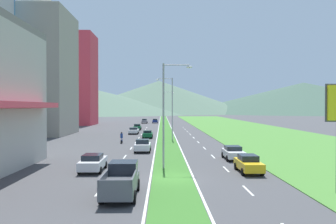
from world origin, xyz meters
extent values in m
plane|color=#424244|center=(0.00, 0.00, 0.00)|extent=(600.00, 600.00, 0.00)
cube|color=#387028|center=(0.00, 60.00, 0.03)|extent=(3.20, 240.00, 0.06)
cube|color=#477F33|center=(20.60, 60.00, 0.03)|extent=(24.00, 240.00, 0.06)
cube|color=silver|center=(-5.10, -4.03, 0.01)|extent=(0.16, 2.80, 0.01)
cube|color=silver|center=(-5.10, 3.96, 0.01)|extent=(0.16, 2.80, 0.01)
cube|color=silver|center=(-5.10, 11.95, 0.01)|extent=(0.16, 2.80, 0.01)
cube|color=silver|center=(-5.10, 19.94, 0.01)|extent=(0.16, 2.80, 0.01)
cube|color=silver|center=(-5.10, 27.92, 0.01)|extent=(0.16, 2.80, 0.01)
cube|color=silver|center=(-5.10, 35.91, 0.01)|extent=(0.16, 2.80, 0.01)
cube|color=silver|center=(-5.10, 43.90, 0.01)|extent=(0.16, 2.80, 0.01)
cube|color=silver|center=(-5.10, 51.89, 0.01)|extent=(0.16, 2.80, 0.01)
cube|color=silver|center=(-5.10, 59.87, 0.01)|extent=(0.16, 2.80, 0.01)
cube|color=silver|center=(-5.10, 67.86, 0.01)|extent=(0.16, 2.80, 0.01)
cube|color=silver|center=(5.10, -4.03, 0.01)|extent=(0.16, 2.80, 0.01)
cube|color=silver|center=(5.10, 3.96, 0.01)|extent=(0.16, 2.80, 0.01)
cube|color=silver|center=(5.10, 11.95, 0.01)|extent=(0.16, 2.80, 0.01)
cube|color=silver|center=(5.10, 19.94, 0.01)|extent=(0.16, 2.80, 0.01)
cube|color=silver|center=(5.10, 27.92, 0.01)|extent=(0.16, 2.80, 0.01)
cube|color=silver|center=(5.10, 35.91, 0.01)|extent=(0.16, 2.80, 0.01)
cube|color=silver|center=(5.10, 43.90, 0.01)|extent=(0.16, 2.80, 0.01)
cube|color=silver|center=(5.10, 51.89, 0.01)|extent=(0.16, 2.80, 0.01)
cube|color=silver|center=(5.10, 59.87, 0.01)|extent=(0.16, 2.80, 0.01)
cube|color=silver|center=(5.10, 67.86, 0.01)|extent=(0.16, 2.80, 0.01)
cube|color=silver|center=(-1.75, 60.00, 0.01)|extent=(0.16, 240.00, 0.01)
cube|color=silver|center=(1.75, 60.00, 0.01)|extent=(0.16, 240.00, 0.01)
cube|color=#9E9384|center=(-27.34, 43.92, 12.71)|extent=(14.75, 14.75, 25.42)
cylinder|color=beige|center=(-27.34, 43.92, 26.74)|extent=(6.92, 6.92, 2.64)
cube|color=#D83847|center=(-29.10, 82.89, 14.57)|extent=(13.00, 13.00, 29.14)
cone|color=#516B56|center=(-59.83, 252.08, 10.47)|extent=(174.97, 174.97, 20.94)
cone|color=#516B56|center=(-3.65, 289.97, 15.06)|extent=(173.94, 173.94, 30.11)
cone|color=#3D5647|center=(134.83, 296.12, 14.58)|extent=(239.45, 239.45, 29.17)
cylinder|color=#99999E|center=(-0.67, 4.35, 4.90)|extent=(0.18, 0.18, 9.80)
cylinder|color=#99999E|center=(0.53, 4.31, 9.65)|extent=(2.40, 0.18, 0.10)
ellipsoid|color=silver|center=(1.73, 4.27, 9.45)|extent=(0.56, 0.28, 0.20)
cylinder|color=#99999E|center=(0.95, 30.86, 5.37)|extent=(0.18, 0.18, 10.74)
cylinder|color=#99999E|center=(-0.31, 30.77, 10.59)|extent=(2.53, 0.29, 0.10)
ellipsoid|color=silver|center=(-1.57, 30.67, 10.39)|extent=(0.56, 0.28, 0.20)
cylinder|color=#99999E|center=(-0.54, 57.37, 4.82)|extent=(0.18, 0.18, 9.63)
cylinder|color=#99999E|center=(0.70, 57.46, 9.48)|extent=(2.49, 0.27, 0.10)
ellipsoid|color=silver|center=(1.94, 57.55, 9.28)|extent=(0.56, 0.28, 0.20)
cube|color=silver|center=(-3.28, 16.27, 0.70)|extent=(1.90, 4.05, 0.75)
cube|color=black|center=(-3.28, 16.11, 1.35)|extent=(1.63, 1.78, 0.55)
cylinder|color=black|center=(-4.19, 17.53, 0.32)|extent=(0.22, 0.64, 0.64)
cylinder|color=black|center=(-2.37, 17.53, 0.32)|extent=(0.22, 0.64, 0.64)
cylinder|color=black|center=(-4.19, 15.02, 0.32)|extent=(0.22, 0.64, 0.64)
cylinder|color=black|center=(-2.37, 15.02, 0.32)|extent=(0.22, 0.64, 0.64)
cube|color=yellow|center=(6.77, 2.34, 0.68)|extent=(1.72, 4.32, 0.71)
cube|color=black|center=(6.77, 2.51, 1.28)|extent=(1.48, 1.90, 0.50)
cylinder|color=black|center=(7.60, 1.00, 0.32)|extent=(0.22, 0.64, 0.64)
cylinder|color=black|center=(5.95, 1.00, 0.32)|extent=(0.22, 0.64, 0.64)
cylinder|color=black|center=(7.60, 3.68, 0.32)|extent=(0.22, 0.64, 0.64)
cylinder|color=black|center=(5.95, 3.68, 0.32)|extent=(0.22, 0.64, 0.64)
cube|color=silver|center=(-6.82, 45.14, 0.64)|extent=(1.89, 4.79, 0.63)
cube|color=black|center=(-6.82, 44.94, 1.18)|extent=(1.63, 2.11, 0.45)
cylinder|color=black|center=(-7.73, 46.62, 0.32)|extent=(0.22, 0.64, 0.64)
cylinder|color=black|center=(-5.92, 46.62, 0.32)|extent=(0.22, 0.64, 0.64)
cylinder|color=black|center=(-7.73, 43.65, 0.32)|extent=(0.22, 0.64, 0.64)
cylinder|color=black|center=(-5.92, 43.65, 0.32)|extent=(0.22, 0.64, 0.64)
cube|color=navy|center=(-3.29, 93.51, 0.69)|extent=(1.76, 4.34, 0.74)
cube|color=black|center=(-3.29, 93.34, 1.29)|extent=(1.51, 1.91, 0.46)
cylinder|color=black|center=(-4.13, 94.85, 0.32)|extent=(0.22, 0.64, 0.64)
cylinder|color=black|center=(-2.45, 94.85, 0.32)|extent=(0.22, 0.64, 0.64)
cylinder|color=black|center=(-4.13, 92.17, 0.32)|extent=(0.22, 0.64, 0.64)
cylinder|color=black|center=(-2.45, 92.17, 0.32)|extent=(0.22, 0.64, 0.64)
cube|color=silver|center=(6.98, 9.72, 0.67)|extent=(1.87, 4.40, 0.69)
cube|color=black|center=(6.98, 9.90, 1.24)|extent=(1.61, 1.94, 0.45)
cylinder|color=black|center=(7.87, 8.36, 0.32)|extent=(0.22, 0.64, 0.64)
cylinder|color=black|center=(6.08, 8.36, 0.32)|extent=(0.22, 0.64, 0.64)
cylinder|color=black|center=(7.87, 11.09, 0.32)|extent=(0.22, 0.64, 0.64)
cylinder|color=black|center=(6.08, 11.09, 0.32)|extent=(0.22, 0.64, 0.64)
cube|color=slate|center=(-6.95, 91.79, 0.71)|extent=(1.83, 4.54, 0.77)
cube|color=black|center=(-6.95, 91.61, 1.34)|extent=(1.57, 2.00, 0.49)
cylinder|color=black|center=(-7.83, 93.20, 0.32)|extent=(0.22, 0.64, 0.64)
cylinder|color=black|center=(-6.07, 93.20, 0.32)|extent=(0.22, 0.64, 0.64)
cylinder|color=black|center=(-7.83, 90.39, 0.32)|extent=(0.22, 0.64, 0.64)
cylinder|color=black|center=(-6.07, 90.39, 0.32)|extent=(0.22, 0.64, 0.64)
cube|color=#0C5128|center=(-3.48, 35.54, 0.64)|extent=(1.73, 4.05, 0.65)
cube|color=black|center=(-3.48, 35.38, 1.20)|extent=(1.49, 1.78, 0.47)
cylinder|color=black|center=(-4.31, 36.79, 0.32)|extent=(0.22, 0.64, 0.64)
cylinder|color=black|center=(-2.64, 36.79, 0.32)|extent=(0.22, 0.64, 0.64)
cylinder|color=black|center=(-4.31, 34.29, 0.32)|extent=(0.22, 0.64, 0.64)
cylinder|color=black|center=(-2.64, 34.29, 0.32)|extent=(0.22, 0.64, 0.64)
cube|color=#0C5128|center=(-6.97, 57.62, 0.64)|extent=(1.71, 4.37, 0.65)
cube|color=black|center=(-6.97, 57.44, 1.24)|extent=(1.47, 1.92, 0.54)
cylinder|color=black|center=(-7.78, 58.97, 0.32)|extent=(0.22, 0.64, 0.64)
cylinder|color=black|center=(-6.15, 58.97, 0.32)|extent=(0.22, 0.64, 0.64)
cylinder|color=black|center=(-7.78, 56.26, 0.32)|extent=(0.22, 0.64, 0.64)
cylinder|color=black|center=(-6.15, 56.26, 0.32)|extent=(0.22, 0.64, 0.64)
cube|color=silver|center=(-7.00, 3.28, 0.69)|extent=(1.86, 4.58, 0.75)
cube|color=black|center=(-7.00, 3.10, 1.30)|extent=(1.60, 2.01, 0.46)
cylinder|color=black|center=(-7.89, 4.70, 0.32)|extent=(0.22, 0.64, 0.64)
cylinder|color=black|center=(-6.11, 4.70, 0.32)|extent=(0.22, 0.64, 0.64)
cylinder|color=black|center=(-7.89, 1.86, 0.32)|extent=(0.22, 0.64, 0.64)
cylinder|color=black|center=(-6.11, 1.86, 0.32)|extent=(0.22, 0.64, 0.64)
cube|color=#515459|center=(-3.45, -5.48, 0.80)|extent=(2.00, 5.40, 0.80)
cube|color=black|center=(-3.45, -3.88, 1.60)|extent=(1.84, 2.00, 0.80)
cube|color=#515459|center=(-4.39, -6.58, 1.42)|extent=(0.10, 3.20, 0.44)
cube|color=#515459|center=(-2.51, -6.58, 1.42)|extent=(0.10, 3.20, 0.44)
cube|color=#515459|center=(-3.45, -8.13, 1.42)|extent=(1.84, 0.10, 0.44)
cylinder|color=black|center=(-4.41, -3.86, 0.40)|extent=(0.26, 0.80, 0.80)
cylinder|color=black|center=(-2.49, -3.86, 0.40)|extent=(0.26, 0.80, 0.80)
cylinder|color=black|center=(-4.41, -7.10, 0.40)|extent=(0.26, 0.80, 0.80)
cylinder|color=black|center=(-2.49, -7.10, 0.40)|extent=(0.26, 0.80, 0.80)
cylinder|color=black|center=(-7.20, 27.23, 0.30)|extent=(0.10, 0.60, 0.60)
cylinder|color=black|center=(-7.20, 25.83, 0.30)|extent=(0.12, 0.60, 0.60)
cube|color=navy|center=(-7.20, 26.53, 0.47)|extent=(0.20, 1.12, 0.25)
ellipsoid|color=navy|center=(-7.20, 26.73, 0.83)|extent=(0.24, 0.44, 0.24)
cube|color=navy|center=(-7.20, 26.43, 1.20)|extent=(0.36, 0.28, 0.70)
sphere|color=black|center=(-7.20, 26.48, 1.67)|extent=(0.26, 0.26, 0.26)
camera|label=1|loc=(-0.80, -27.18, 5.75)|focal=36.34mm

